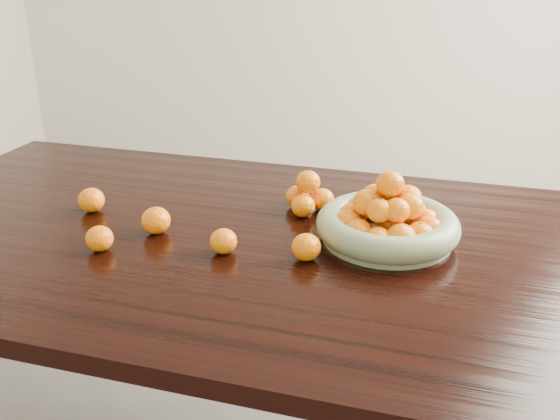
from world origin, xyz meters
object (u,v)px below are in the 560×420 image
(orange_pyramid, at_px, (308,195))
(loose_orange_0, at_px, (156,220))
(dining_table, at_px, (275,274))
(fruit_bowl, at_px, (388,222))

(orange_pyramid, relative_size, loose_orange_0, 1.85)
(dining_table, xyz_separation_m, orange_pyramid, (0.03, 0.18, 0.13))
(fruit_bowl, distance_m, orange_pyramid, 0.24)
(dining_table, distance_m, fruit_bowl, 0.28)
(dining_table, xyz_separation_m, loose_orange_0, (-0.27, -0.05, 0.12))
(dining_table, xyz_separation_m, fruit_bowl, (0.24, 0.06, 0.13))
(orange_pyramid, bearing_deg, loose_orange_0, -143.39)
(loose_orange_0, bearing_deg, orange_pyramid, 36.61)
(loose_orange_0, bearing_deg, fruit_bowl, 12.26)
(dining_table, relative_size, orange_pyramid, 16.20)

